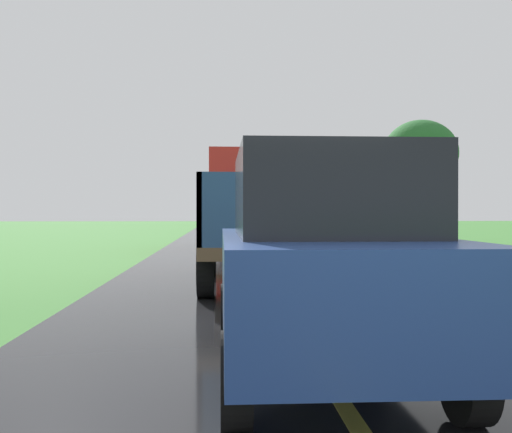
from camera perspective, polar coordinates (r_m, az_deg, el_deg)
name	(u,v)px	position (r m, az deg, el deg)	size (l,w,h in m)	color
banana_truck_near	(258,214)	(12.21, 0.21, 0.28)	(2.38, 5.82, 2.80)	#2D2D30
banana_truck_far	(231,213)	(23.79, -2.47, 0.34)	(2.38, 5.81, 2.80)	#2D2D30
roadside_tree_near_left	(420,154)	(30.66, 15.62, 5.88)	(3.70, 3.70, 6.11)	#4C3823
following_car	(322,261)	(5.12, 6.37, -4.31)	(1.74, 4.10, 1.92)	navy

